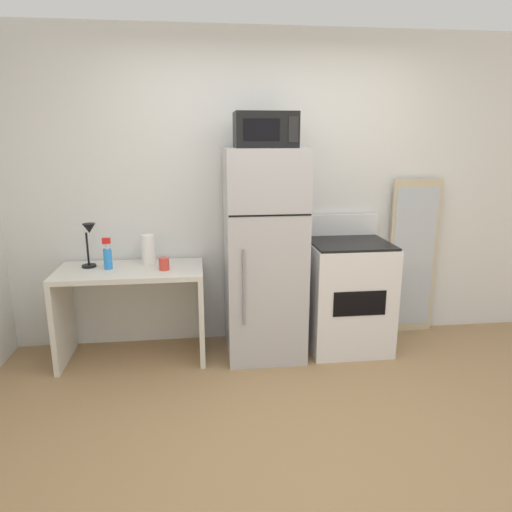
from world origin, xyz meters
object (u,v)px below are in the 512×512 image
object	(u,v)px
desk_lamp	(89,238)
microwave	(265,130)
paper_towel_roll	(148,250)
desk	(132,296)
spray_bottle	(108,257)
oven_range	(347,294)
leaning_mirror	(412,258)
refrigerator	(264,255)
coffee_mug	(164,264)

from	to	relation	value
desk_lamp	microwave	xyz separation A→B (m)	(1.37, -0.12, 0.81)
paper_towel_roll	desk	bearing A→B (deg)	-138.17
spray_bottle	microwave	xyz separation A→B (m)	(1.22, -0.06, 0.95)
oven_range	desk	bearing A→B (deg)	179.60
leaning_mirror	microwave	bearing A→B (deg)	-168.19
spray_bottle	oven_range	distance (m)	1.97
paper_towel_roll	leaning_mirror	world-z (taller)	leaning_mirror
desk	refrigerator	world-z (taller)	refrigerator
desk_lamp	leaning_mirror	bearing A→B (deg)	3.53
microwave	oven_range	size ratio (longest dim) A/B	0.42
spray_bottle	coffee_mug	bearing A→B (deg)	-10.44
spray_bottle	leaning_mirror	size ratio (longest dim) A/B	0.18
microwave	coffee_mug	bearing A→B (deg)	-178.48
refrigerator	microwave	bearing A→B (deg)	-89.68
desk	paper_towel_roll	bearing A→B (deg)	41.83
desk	coffee_mug	world-z (taller)	coffee_mug
microwave	oven_range	world-z (taller)	microwave
desk_lamp	microwave	size ratio (longest dim) A/B	0.77
oven_range	paper_towel_roll	bearing A→B (deg)	175.27
desk_lamp	coffee_mug	size ratio (longest dim) A/B	3.72
spray_bottle	microwave	bearing A→B (deg)	-2.77
paper_towel_roll	microwave	size ratio (longest dim) A/B	0.52
microwave	oven_range	xyz separation A→B (m)	(0.71, 0.03, -1.34)
paper_towel_roll	leaning_mirror	bearing A→B (deg)	2.97
desk_lamp	oven_range	distance (m)	2.14
refrigerator	leaning_mirror	world-z (taller)	refrigerator
desk	desk_lamp	xyz separation A→B (m)	(-0.31, 0.07, 0.47)
desk_lamp	microwave	bearing A→B (deg)	-5.02
coffee_mug	desk	bearing A→B (deg)	165.94
oven_range	refrigerator	bearing A→B (deg)	-178.94
desk	microwave	world-z (taller)	microwave
spray_bottle	oven_range	size ratio (longest dim) A/B	0.23
desk	desk_lamp	world-z (taller)	desk_lamp
spray_bottle	microwave	world-z (taller)	microwave
desk	microwave	distance (m)	1.66
desk_lamp	desk	bearing A→B (deg)	-13.44
microwave	leaning_mirror	world-z (taller)	microwave
paper_towel_roll	refrigerator	xyz separation A→B (m)	(0.92, -0.15, -0.03)
desk	paper_towel_roll	xyz separation A→B (m)	(0.14, 0.12, 0.35)
spray_bottle	paper_towel_roll	size ratio (longest dim) A/B	1.04
oven_range	leaning_mirror	size ratio (longest dim) A/B	0.79
desk_lamp	oven_range	world-z (taller)	desk_lamp
spray_bottle	refrigerator	distance (m)	1.22
oven_range	spray_bottle	bearing A→B (deg)	179.26
paper_towel_roll	oven_range	world-z (taller)	oven_range
desk	coffee_mug	bearing A→B (deg)	-14.06
desk	paper_towel_roll	size ratio (longest dim) A/B	4.72
refrigerator	leaning_mirror	bearing A→B (deg)	10.96
coffee_mug	oven_range	size ratio (longest dim) A/B	0.09
paper_towel_roll	spray_bottle	bearing A→B (deg)	-159.89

